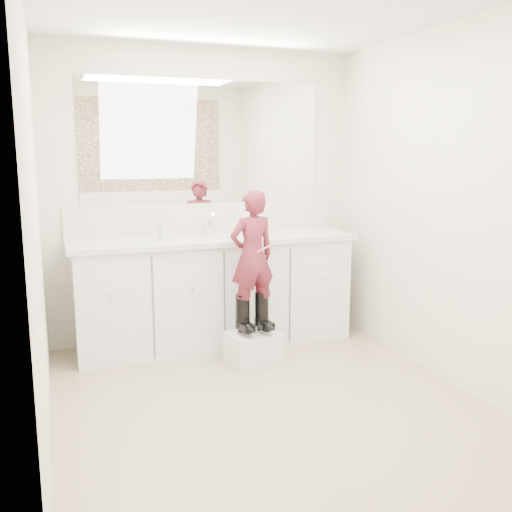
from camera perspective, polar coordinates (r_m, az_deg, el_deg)
name	(u,v)px	position (r m, az deg, el deg)	size (l,w,h in m)	color
floor	(269,403)	(3.72, 1.28, -14.48)	(3.00, 3.00, 0.00)	#907F5E
wall_back	(204,196)	(4.81, -5.18, 6.02)	(2.60, 2.60, 0.00)	beige
wall_front	(425,257)	(2.08, 16.56, -0.07)	(2.60, 2.60, 0.00)	beige
wall_left	(36,223)	(3.16, -21.18, 3.10)	(3.00, 3.00, 0.00)	beige
wall_right	(450,207)	(4.05, 18.83, 4.69)	(3.00, 3.00, 0.00)	beige
vanity_cabinet	(215,293)	(4.68, -4.15, -3.73)	(2.20, 0.55, 0.85)	silver
countertop	(214,240)	(4.57, -4.18, 1.64)	(2.28, 0.58, 0.04)	beige
backsplash	(205,218)	(4.82, -5.10, 3.81)	(2.28, 0.03, 0.25)	beige
mirror	(204,142)	(4.79, -5.23, 11.26)	(2.00, 0.02, 1.00)	white
dot_panel	(430,125)	(2.06, 17.04, 12.39)	(2.00, 0.01, 1.20)	#472819
faucet	(209,228)	(4.72, -4.74, 2.76)	(0.08, 0.08, 0.10)	silver
cup	(269,229)	(4.71, 1.34, 2.69)	(0.09, 0.09, 0.08)	beige
soap_bottle	(164,228)	(4.53, -9.17, 2.80)	(0.08, 0.08, 0.17)	beige
step_stool	(253,348)	(4.32, -0.29, -9.21)	(0.36, 0.30, 0.23)	silver
boot_left	(243,314)	(4.23, -1.34, -5.82)	(0.11, 0.20, 0.30)	black
boot_right	(262,312)	(4.28, 0.57, -5.63)	(0.11, 0.20, 0.30)	black
toddler	(252,256)	(4.15, -0.39, -0.01)	(0.35, 0.23, 0.96)	#992F43
toothbrush	(265,248)	(4.09, 0.91, 0.80)	(0.01, 0.01, 0.14)	#D452A1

